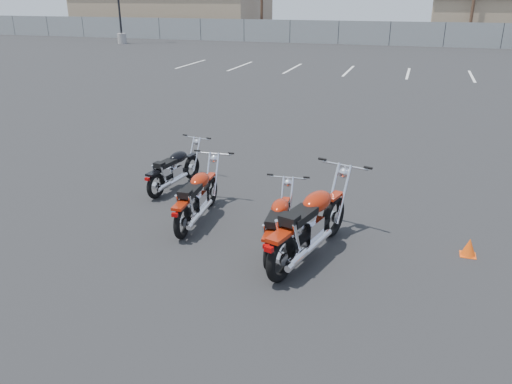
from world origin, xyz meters
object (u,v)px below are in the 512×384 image
(motorcycle_second_black, at_px, (174,169))
(motorcycle_rear_red, at_px, (310,224))
(motorcycle_third_red, at_px, (278,224))
(motorcycle_front_red, at_px, (197,197))

(motorcycle_second_black, height_order, motorcycle_rear_red, motorcycle_rear_red)
(motorcycle_second_black, xyz_separation_m, motorcycle_rear_red, (3.23, -1.98, 0.13))
(motorcycle_second_black, relative_size, motorcycle_third_red, 0.98)
(motorcycle_third_red, bearing_deg, motorcycle_front_red, 160.81)
(motorcycle_front_red, distance_m, motorcycle_second_black, 1.72)
(motorcycle_front_red, xyz_separation_m, motorcycle_second_black, (-1.10, 1.32, -0.04))
(motorcycle_front_red, relative_size, motorcycle_rear_red, 0.84)
(motorcycle_third_red, height_order, motorcycle_rear_red, motorcycle_rear_red)
(motorcycle_rear_red, bearing_deg, motorcycle_front_red, 162.68)
(motorcycle_second_black, height_order, motorcycle_third_red, motorcycle_third_red)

